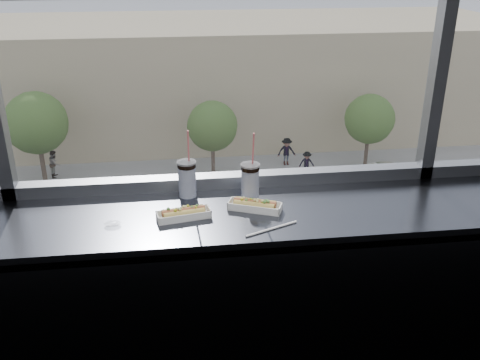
{
  "coord_description": "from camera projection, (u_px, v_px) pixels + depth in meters",
  "views": [
    {
      "loc": [
        -0.23,
        -0.85,
        2.18
      ],
      "look_at": [
        0.03,
        1.23,
        1.25
      ],
      "focal_mm": 40.0,
      "sensor_mm": 36.0,
      "label": 1
    }
  ],
  "objects": [
    {
      "name": "wall_back_lower",
      "position": [
        227.0,
        281.0,
        2.81
      ],
      "size": [
        6.0,
        0.0,
        6.0
      ],
      "primitive_type": "plane",
      "rotation": [
        1.57,
        0.0,
        0.0
      ],
      "color": "black",
      "rests_on": "ground"
    },
    {
      "name": "counter",
      "position": [
        233.0,
        218.0,
        2.35
      ],
      "size": [
        6.0,
        0.55,
        0.06
      ],
      "primitive_type": "cube",
      "color": "#494C55",
      "rests_on": "ground"
    },
    {
      "name": "counter_fascia",
      "position": [
        240.0,
        350.0,
        2.33
      ],
      "size": [
        6.0,
        0.04,
        1.04
      ],
      "primitive_type": "cube",
      "color": "#494C55",
      "rests_on": "ground"
    },
    {
      "name": "hotdog_tray_left",
      "position": [
        184.0,
        213.0,
        2.28
      ],
      "size": [
        0.24,
        0.12,
        0.06
      ],
      "rotation": [
        0.0,
        0.0,
        0.18
      ],
      "color": "white",
      "rests_on": "counter"
    },
    {
      "name": "hotdog_tray_right",
      "position": [
        255.0,
        205.0,
        2.35
      ],
      "size": [
        0.25,
        0.16,
        0.06
      ],
      "rotation": [
        0.0,
        0.0,
        -0.39
      ],
      "color": "white",
      "rests_on": "counter"
    },
    {
      "name": "soda_cup_left",
      "position": [
        187.0,
        177.0,
        2.45
      ],
      "size": [
        0.09,
        0.09,
        0.33
      ],
      "color": "white",
      "rests_on": "counter"
    },
    {
      "name": "soda_cup_right",
      "position": [
        250.0,
        180.0,
        2.42
      ],
      "size": [
        0.09,
        0.09,
        0.33
      ],
      "color": "white",
      "rests_on": "counter"
    },
    {
      "name": "loose_straw",
      "position": [
        272.0,
        229.0,
        2.19
      ],
      "size": [
        0.23,
        0.11,
        0.01
      ],
      "primitive_type": "cylinder",
      "rotation": [
        0.0,
        1.57,
        0.41
      ],
      "color": "white",
      "rests_on": "counter"
    },
    {
      "name": "wrapper",
      "position": [
        113.0,
        224.0,
        2.22
      ],
      "size": [
        0.08,
        0.06,
        0.02
      ],
      "primitive_type": "ellipsoid",
      "color": "silver",
      "rests_on": "counter"
    },
    {
      "name": "plaza_ground",
      "position": [
        177.0,
        107.0,
        46.94
      ],
      "size": [
        120.0,
        120.0,
        0.0
      ],
      "primitive_type": "plane",
      "color": "gray",
      "rests_on": "ground"
    },
    {
      "name": "street_asphalt",
      "position": [
        186.0,
        243.0,
        25.62
      ],
      "size": [
        80.0,
        10.0,
        0.06
      ],
      "primitive_type": "cube",
      "color": "black",
      "rests_on": "plaza_ground"
    },
    {
      "name": "far_sidewalk",
      "position": [
        182.0,
        177.0,
        32.88
      ],
      "size": [
        80.0,
        6.0,
        0.04
      ],
      "primitive_type": "cube",
      "color": "gray",
      "rests_on": "plaza_ground"
    },
    {
      "name": "far_building",
      "position": [
        176.0,
        76.0,
        40.34
      ],
      "size": [
        50.0,
        14.0,
        8.0
      ],
      "primitive_type": "cube",
      "color": "tan",
      "rests_on": "plaza_ground"
    },
    {
      "name": "car_far_b",
      "position": [
        197.0,
        188.0,
        28.93
      ],
      "size": [
        2.81,
        5.95,
        1.93
      ],
      "primitive_type": "imported",
      "rotation": [
        0.0,
        0.0,
        1.64
      ],
      "color": "#B33356",
      "rests_on": "street_asphalt"
    },
    {
      "name": "car_near_d",
      "position": [
        358.0,
        258.0,
        22.37
      ],
      "size": [
        3.13,
        6.57,
        2.13
      ],
      "primitive_type": "imported",
      "rotation": [
        0.0,
        0.0,
        1.64
      ],
      "color": "beige",
      "rests_on": "street_asphalt"
    },
    {
      "name": "car_far_c",
      "position": [
        394.0,
        176.0,
        30.15
      ],
      "size": [
        3.61,
        7.0,
        2.24
      ],
      "primitive_type": "imported",
      "rotation": [
        0.0,
        0.0,
        1.7
      ],
      "color": "beige",
      "rests_on": "street_asphalt"
    },
    {
      "name": "car_near_c",
      "position": [
        207.0,
        269.0,
        21.65
      ],
      "size": [
        3.21,
        6.4,
        2.05
      ],
      "primitive_type": "imported",
      "rotation": [
        0.0,
        0.0,
        1.68
      ],
      "color": "#9E2710",
      "rests_on": "street_asphalt"
    },
    {
      "name": "car_far_a",
      "position": [
        13.0,
        195.0,
        27.77
      ],
      "size": [
        3.0,
        6.82,
        2.25
      ],
      "primitive_type": "imported",
      "rotation": [
        0.0,
        0.0,
        1.6
      ],
      "color": "black",
      "rests_on": "street_asphalt"
    },
    {
      "name": "car_near_b",
      "position": [
        52.0,
        281.0,
        20.96
      ],
      "size": [
        2.71,
        6.12,
        2.01
      ],
      "primitive_type": "imported",
      "rotation": [
        0.0,
        0.0,
        1.54
      ],
      "color": "black",
      "rests_on": "street_asphalt"
    },
    {
      "name": "pedestrian_d",
      "position": [
        307.0,
        161.0,
        32.79
      ],
      "size": [
        0.81,
        0.61,
        1.82
      ],
      "primitive_type": "imported",
      "color": "#66605B",
      "rests_on": "far_sidewalk"
    },
    {
      "name": "pedestrian_a",
      "position": [
        54.0,
        161.0,
        32.5
      ],
      "size": [
        0.67,
        0.9,
        2.02
      ],
      "primitive_type": "imported",
      "rotation": [
        0.0,
        0.0,
        1.57
      ],
      "color": "#66605B",
      "rests_on": "far_sidewalk"
    },
    {
      "name": "pedestrian_c",
      "position": [
        287.0,
        149.0,
        34.23
      ],
      "size": [
        0.97,
        0.73,
        2.18
      ],
      "primitive_type": "imported",
      "color": "#66605B",
      "rests_on": "far_sidewalk"
    },
    {
      "name": "tree_left",
      "position": [
        36.0,
        123.0,
        30.41
      ],
      "size": [
        3.6,
        3.6,
        5.62
      ],
      "color": "#47382B",
      "rests_on": "far_sidewalk"
    },
    {
      "name": "tree_center",
      "position": [
        212.0,
        126.0,
        31.81
      ],
      "size": [
        3.03,
        3.03,
        4.74
      ],
      "color": "#47382B",
      "rests_on": "far_sidewalk"
    },
    {
      "name": "tree_right",
      "position": [
        370.0,
        119.0,
        32.91
      ],
      "size": [
        3.09,
        3.09,
        4.83
      ],
      "color": "#47382B",
      "rests_on": "far_sidewalk"
    }
  ]
}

